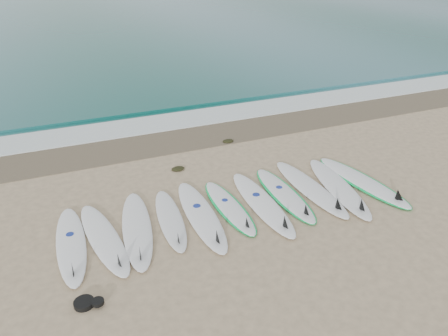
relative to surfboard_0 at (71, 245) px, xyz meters
name	(u,v)px	position (x,y,z in m)	size (l,w,h in m)	color
ground	(233,212)	(3.27, -0.04, -0.06)	(120.00, 120.00, 0.00)	tan
ocean	(74,12)	(3.27, 32.46, -0.04)	(120.00, 55.00, 0.03)	#1E5B5D
wet_sand_band	(176,140)	(3.27, 4.06, -0.05)	(120.00, 1.80, 0.01)	brown
foam_band	(163,123)	(3.27, 5.46, -0.04)	(120.00, 1.40, 0.04)	silver
wave_crest	(151,107)	(3.27, 6.96, -0.01)	(120.00, 1.00, 0.10)	#1E5B5D
surfboard_0	(71,245)	(0.00, 0.00, 0.00)	(0.64, 2.60, 0.33)	white
surfboard_1	(105,239)	(0.61, -0.05, 0.00)	(0.89, 2.68, 0.34)	white
surfboard_2	(137,229)	(1.24, 0.02, 0.00)	(0.98, 2.80, 0.35)	white
surfboard_3	(171,220)	(1.95, 0.09, -0.01)	(0.73, 2.38, 0.30)	white
surfboard_4	(202,216)	(2.58, -0.02, 0.01)	(0.72, 2.85, 0.36)	white
surfboard_5	(230,207)	(3.25, 0.08, -0.01)	(0.61, 2.36, 0.30)	white
surfboard_6	(263,204)	(3.95, -0.10, 0.01)	(0.66, 2.86, 0.36)	white
surfboard_7	(285,195)	(4.59, 0.08, -0.01)	(0.70, 2.59, 0.33)	white
surfboard_8	(312,189)	(5.27, 0.06, 0.01)	(0.62, 2.85, 0.36)	white
surfboard_9	(340,188)	(5.88, -0.17, 0.01)	(1.09, 2.96, 0.37)	white
surfboard_10	(363,182)	(6.58, -0.12, 0.00)	(1.02, 2.91, 0.36)	white
seaweed_near	(178,169)	(2.77, 2.24, -0.03)	(0.33, 0.26, 0.06)	black
seaweed_far	(228,141)	(4.60, 3.33, -0.03)	(0.32, 0.25, 0.06)	black
leash_coil	(87,303)	(0.09, -1.61, -0.01)	(0.46, 0.36, 0.11)	black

